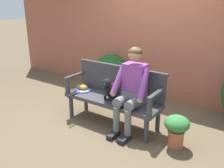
{
  "coord_description": "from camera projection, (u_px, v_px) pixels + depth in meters",
  "views": [
    {
      "loc": [
        2.12,
        -3.06,
        1.99
      ],
      "look_at": [
        0.0,
        0.0,
        0.69
      ],
      "focal_mm": 39.95,
      "sensor_mm": 36.0,
      "label": 1
    }
  ],
  "objects": [
    {
      "name": "baseball_glove",
      "position": [
        83.0,
        87.0,
        4.43
      ],
      "size": [
        0.24,
        0.2,
        0.09
      ],
      "primitive_type": "ellipsoid",
      "rotation": [
        0.0,
        0.0,
        -0.14
      ],
      "color": "#9E6B2D",
      "rests_on": "garden_bench"
    },
    {
      "name": "hedge_bush_far_right",
      "position": [
        111.0,
        73.0,
        5.54
      ],
      "size": [
        0.84,
        0.71,
        0.81
      ],
      "primitive_type": "ellipsoid",
      "color": "#194C1E",
      "rests_on": "ground"
    },
    {
      "name": "tennis_racket",
      "position": [
        82.0,
        90.0,
        4.35
      ],
      "size": [
        0.31,
        0.57,
        0.03
      ],
      "color": "blue",
      "rests_on": "garden_bench"
    },
    {
      "name": "potted_plant",
      "position": [
        177.0,
        128.0,
        3.43
      ],
      "size": [
        0.35,
        0.35,
        0.47
      ],
      "color": "#A85B3D",
      "rests_on": "ground"
    },
    {
      "name": "bench_armrest_left_end",
      "position": [
        72.0,
        80.0,
        4.31
      ],
      "size": [
        0.06,
        0.51,
        0.28
      ],
      "color": "#38383D",
      "rests_on": "garden_bench"
    },
    {
      "name": "garden_bench",
      "position": [
        112.0,
        102.0,
        4.05
      ],
      "size": [
        1.62,
        0.51,
        0.44
      ],
      "color": "#38383D",
      "rests_on": "ground"
    },
    {
      "name": "dog_on_bench",
      "position": [
        109.0,
        88.0,
        3.94
      ],
      "size": [
        0.22,
        0.38,
        0.37
      ],
      "color": "black",
      "rests_on": "garden_bench"
    },
    {
      "name": "ground_plane",
      "position": [
        112.0,
        123.0,
        4.17
      ],
      "size": [
        40.0,
        40.0,
        0.0
      ],
      "primitive_type": "plane",
      "color": "brown"
    },
    {
      "name": "bench_backrest",
      "position": [
        120.0,
        80.0,
        4.12
      ],
      "size": [
        1.66,
        0.06,
        0.5
      ],
      "color": "#38383D",
      "rests_on": "garden_bench"
    },
    {
      "name": "person_seated",
      "position": [
        132.0,
        87.0,
        3.73
      ],
      "size": [
        0.56,
        0.66,
        1.31
      ],
      "color": "black",
      "rests_on": "ground"
    },
    {
      "name": "brick_garden_fence",
      "position": [
        158.0,
        41.0,
        5.06
      ],
      "size": [
        8.0,
        0.3,
        2.3
      ],
      "primitive_type": "cube",
      "color": "#9E5642",
      "rests_on": "ground"
    },
    {
      "name": "bench_armrest_right_end",
      "position": [
        154.0,
        99.0,
        3.48
      ],
      "size": [
        0.06,
        0.51,
        0.28
      ],
      "color": "#38383D",
      "rests_on": "garden_bench"
    }
  ]
}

